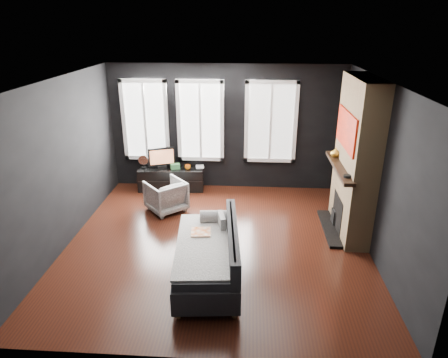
# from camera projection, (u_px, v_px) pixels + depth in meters

# --- Properties ---
(floor) EXTENTS (5.00, 5.00, 0.00)m
(floor) POSITION_uv_depth(u_px,v_px,m) (217.00, 243.00, 6.77)
(floor) COLOR black
(floor) RESTS_ON ground
(ceiling) EXTENTS (5.00, 5.00, 0.00)m
(ceiling) POSITION_uv_depth(u_px,v_px,m) (216.00, 81.00, 5.77)
(ceiling) COLOR white
(ceiling) RESTS_ON ground
(wall_back) EXTENTS (5.00, 0.02, 2.70)m
(wall_back) POSITION_uv_depth(u_px,v_px,m) (226.00, 128.00, 8.59)
(wall_back) COLOR black
(wall_back) RESTS_ON ground
(wall_left) EXTENTS (0.02, 5.00, 2.70)m
(wall_left) POSITION_uv_depth(u_px,v_px,m) (62.00, 165.00, 6.42)
(wall_left) COLOR black
(wall_left) RESTS_ON ground
(wall_right) EXTENTS (0.02, 5.00, 2.70)m
(wall_right) POSITION_uv_depth(u_px,v_px,m) (379.00, 172.00, 6.12)
(wall_right) COLOR black
(wall_right) RESTS_ON ground
(windows) EXTENTS (4.00, 0.16, 1.76)m
(windows) POSITION_uv_depth(u_px,v_px,m) (204.00, 79.00, 8.19)
(windows) COLOR white
(windows) RESTS_ON wall_back
(fireplace) EXTENTS (0.70, 1.62, 2.70)m
(fireplace) POSITION_uv_depth(u_px,v_px,m) (356.00, 159.00, 6.68)
(fireplace) COLOR #93724C
(fireplace) RESTS_ON floor
(sofa) EXTENTS (1.12, 2.00, 0.83)m
(sofa) POSITION_uv_depth(u_px,v_px,m) (207.00, 252.00, 5.73)
(sofa) COLOR black
(sofa) RESTS_ON floor
(stripe_pillow) EXTENTS (0.16, 0.35, 0.34)m
(stripe_pillow) POSITION_uv_depth(u_px,v_px,m) (221.00, 224.00, 6.13)
(stripe_pillow) COLOR gray
(stripe_pillow) RESTS_ON sofa
(armchair) EXTENTS (0.91, 0.91, 0.69)m
(armchair) POSITION_uv_depth(u_px,v_px,m) (166.00, 194.00, 7.80)
(armchair) COLOR silver
(armchair) RESTS_ON floor
(media_console) EXTENTS (1.45, 0.54, 0.49)m
(media_console) POSITION_uv_depth(u_px,v_px,m) (171.00, 179.00, 8.83)
(media_console) COLOR black
(media_console) RESTS_ON floor
(monitor) EXTENTS (0.60, 0.33, 0.53)m
(monitor) POSITION_uv_depth(u_px,v_px,m) (162.00, 157.00, 8.67)
(monitor) COLOR black
(monitor) RESTS_ON media_console
(desk_fan) EXTENTS (0.23, 0.23, 0.30)m
(desk_fan) POSITION_uv_depth(u_px,v_px,m) (143.00, 161.00, 8.72)
(desk_fan) COLOR gray
(desk_fan) RESTS_ON media_console
(mug) EXTENTS (0.14, 0.11, 0.13)m
(mug) POSITION_uv_depth(u_px,v_px,m) (188.00, 166.00, 8.68)
(mug) COLOR orange
(mug) RESTS_ON media_console
(book) EXTENTS (0.18, 0.05, 0.24)m
(book) POSITION_uv_depth(u_px,v_px,m) (196.00, 162.00, 8.77)
(book) COLOR #C2B396
(book) RESTS_ON media_console
(storage_box) EXTENTS (0.23, 0.18, 0.11)m
(storage_box) POSITION_uv_depth(u_px,v_px,m) (175.00, 166.00, 8.71)
(storage_box) COLOR #357840
(storage_box) RESTS_ON media_console
(mantel_vase) EXTENTS (0.20, 0.21, 0.17)m
(mantel_vase) POSITION_uv_depth(u_px,v_px,m) (335.00, 152.00, 7.13)
(mantel_vase) COLOR gold
(mantel_vase) RESTS_ON fireplace
(mantel_clock) EXTENTS (0.15, 0.15, 0.04)m
(mantel_clock) POSITION_uv_depth(u_px,v_px,m) (347.00, 176.00, 6.23)
(mantel_clock) COLOR black
(mantel_clock) RESTS_ON fireplace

